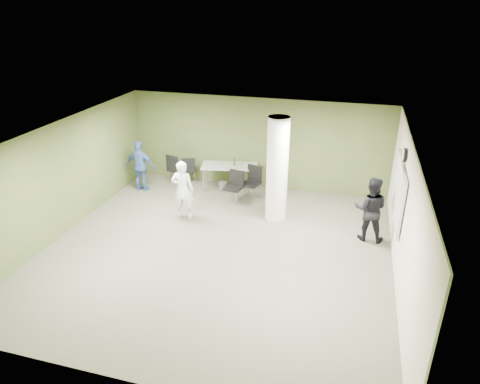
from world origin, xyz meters
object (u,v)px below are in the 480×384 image
(folding_table, at_px, (230,167))
(chair_back_left, at_px, (175,167))
(man_blue, at_px, (141,166))
(man_black, at_px, (370,209))
(woman_white, at_px, (183,190))

(folding_table, relative_size, chair_back_left, 1.78)
(folding_table, bearing_deg, chair_back_left, 171.99)
(chair_back_left, xyz_separation_m, man_blue, (-0.84, -0.68, 0.20))
(man_blue, bearing_deg, man_black, 171.22)
(folding_table, relative_size, man_blue, 1.13)
(chair_back_left, height_order, man_blue, man_blue)
(chair_back_left, relative_size, man_blue, 0.64)
(man_black, bearing_deg, man_blue, -6.82)
(folding_table, distance_m, man_blue, 2.71)
(woman_white, xyz_separation_m, man_black, (4.81, 0.13, 0.01))
(chair_back_left, xyz_separation_m, man_black, (5.89, -1.87, 0.22))
(woman_white, bearing_deg, folding_table, -118.60)
(man_black, bearing_deg, woman_white, 4.72)
(chair_back_left, bearing_deg, man_black, -177.93)
(man_blue, bearing_deg, folding_table, -162.17)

